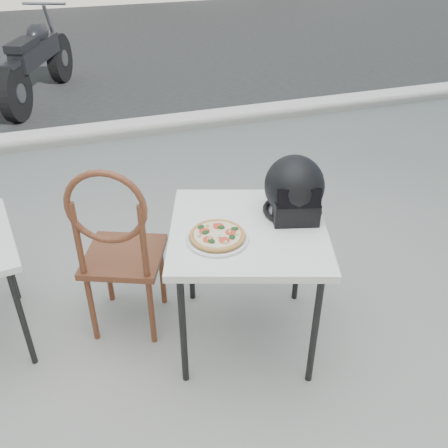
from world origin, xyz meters
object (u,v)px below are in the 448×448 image
object	(u,v)px
cafe_chair_main	(118,244)
motorcycle	(38,62)
helmet	(294,190)
plate	(217,238)
cafe_table_main	(248,238)
pizza	(217,235)

from	to	relation	value
cafe_chair_main	motorcycle	size ratio (longest dim) A/B	0.54
helmet	motorcycle	world-z (taller)	same
plate	motorcycle	world-z (taller)	motorcycle
plate	motorcycle	size ratio (longest dim) A/B	0.15
cafe_table_main	pizza	xyz separation A→B (m)	(-0.18, -0.06, 0.10)
pizza	helmet	size ratio (longest dim) A/B	0.86
cafe_table_main	cafe_chair_main	world-z (taller)	cafe_chair_main
pizza	cafe_chair_main	world-z (taller)	cafe_chair_main
cafe_chair_main	plate	bearing A→B (deg)	167.07
cafe_table_main	pizza	size ratio (longest dim) A/B	2.93
pizza	motorcycle	xyz separation A→B (m)	(-0.79, 4.65, -0.30)
cafe_table_main	cafe_chair_main	xyz separation A→B (m)	(-0.62, 0.26, -0.07)
pizza	cafe_chair_main	xyz separation A→B (m)	(-0.44, 0.31, -0.16)
cafe_table_main	cafe_chair_main	size ratio (longest dim) A/B	0.91
plate	helmet	bearing A→B (deg)	13.65
pizza	cafe_chair_main	distance (m)	0.57
plate	motorcycle	distance (m)	4.73
helmet	motorcycle	distance (m)	4.73
plate	pizza	bearing A→B (deg)	55.98
cafe_table_main	cafe_chair_main	distance (m)	0.68
plate	pizza	xyz separation A→B (m)	(0.00, 0.00, 0.02)
plate	pizza	world-z (taller)	pizza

